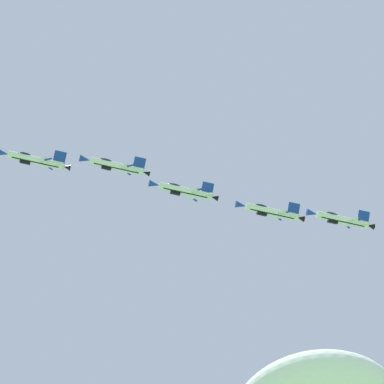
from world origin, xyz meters
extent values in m
cylinder|color=white|center=(-61.34, 53.05, 157.40)|extent=(10.78, 8.32, 1.70)
cube|color=black|center=(-61.55, 53.36, 157.12)|extent=(8.92, 6.80, 1.39)
cone|color=#1938A8|center=(-67.18, 48.93, 157.40)|extent=(2.86, 2.66, 1.56)
cone|color=black|center=(-55.83, 56.95, 157.40)|extent=(2.09, 2.03, 1.36)
ellipsoid|color=#192333|center=(-63.20, 51.12, 157.79)|extent=(3.50, 3.11, 1.54)
cube|color=black|center=(-63.47, 52.33, 156.91)|extent=(2.57, 2.36, 1.38)
cube|color=white|center=(-59.06, 52.81, 155.27)|extent=(2.23, 2.93, 3.46)
cube|color=#1938A8|center=(-57.41, 52.41, 153.61)|extent=(1.65, 0.73, 0.59)
cube|color=white|center=(-60.89, 55.39, 159.42)|extent=(3.27, 2.92, 3.46)
cube|color=#1938A8|center=(-60.72, 57.08, 161.09)|extent=(1.19, 1.66, 0.59)
cube|color=white|center=(-56.64, 55.24, 156.19)|extent=(1.99, 1.81, 1.85)
cube|color=white|center=(-57.71, 56.76, 158.61)|extent=(2.15, 2.22, 1.85)
cube|color=#1938A8|center=(-56.59, 54.65, 158.50)|extent=(3.39, 3.29, 1.74)
cylinder|color=white|center=(-46.80, 62.38, 161.49)|extent=(10.78, 8.32, 1.70)
cube|color=black|center=(-47.02, 62.68, 161.21)|extent=(8.91, 6.79, 1.40)
cone|color=#1938A8|center=(-52.64, 58.25, 161.49)|extent=(2.86, 2.66, 1.56)
cone|color=black|center=(-41.29, 66.27, 161.49)|extent=(2.09, 2.03, 1.36)
ellipsoid|color=#192333|center=(-48.66, 60.43, 161.87)|extent=(3.50, 3.10, 1.54)
cube|color=black|center=(-48.94, 61.66, 161.01)|extent=(2.56, 2.36, 1.38)
cube|color=white|center=(-44.54, 62.15, 159.35)|extent=(2.22, 2.89, 3.49)
cube|color=#1938A8|center=(-42.90, 61.77, 157.66)|extent=(1.65, 0.72, 0.59)
cube|color=white|center=(-46.34, 64.70, 163.53)|extent=(3.24, 2.90, 3.49)
cube|color=#1938A8|center=(-46.15, 66.36, 165.22)|extent=(1.19, 1.66, 0.59)
cube|color=white|center=(-42.11, 64.58, 160.27)|extent=(1.99, 1.79, 1.86)
cube|color=white|center=(-43.16, 66.06, 162.71)|extent=(2.13, 2.21, 1.86)
cube|color=#1938A8|center=(-42.04, 63.96, 162.57)|extent=(3.40, 3.30, 1.71)
cylinder|color=white|center=(-34.56, 72.96, 159.86)|extent=(10.78, 8.32, 1.70)
cube|color=black|center=(-34.76, 73.24, 159.55)|extent=(8.96, 6.86, 1.33)
cone|color=#1938A8|center=(-40.39, 68.83, 159.86)|extent=(2.86, 2.66, 1.56)
cone|color=black|center=(-29.05, 76.86, 159.86)|extent=(2.09, 2.03, 1.36)
ellipsoid|color=#192333|center=(-36.44, 71.05, 160.29)|extent=(3.51, 3.12, 1.55)
cube|color=black|center=(-36.66, 72.20, 159.32)|extent=(2.58, 2.38, 1.38)
cube|color=white|center=(-32.17, 72.56, 157.89)|extent=(2.26, 3.21, 3.23)
cube|color=#1938A8|center=(-30.44, 72.04, 156.34)|extent=(1.65, 0.75, 0.57)
cube|color=white|center=(-34.21, 75.45, 161.73)|extent=(3.53, 3.04, 3.23)
cube|color=#1938A8|center=(-34.12, 77.25, 163.27)|extent=(1.21, 1.68, 0.57)
cube|color=white|center=(-29.80, 75.06, 158.74)|extent=(2.02, 1.95, 1.73)
cube|color=white|center=(-30.99, 76.75, 160.99)|extent=(2.27, 2.30, 1.73)
cube|color=#1938A8|center=(-29.87, 74.65, 161.09)|extent=(3.31, 3.17, 1.91)
cylinder|color=white|center=(-18.02, 83.55, 157.19)|extent=(10.78, 8.32, 1.70)
cube|color=black|center=(-18.23, 83.85, 156.90)|extent=(8.93, 6.81, 1.38)
cone|color=#1938A8|center=(-23.85, 79.42, 157.19)|extent=(2.86, 2.66, 1.56)
cone|color=black|center=(-12.50, 87.45, 157.19)|extent=(2.09, 2.03, 1.36)
ellipsoid|color=#192333|center=(-19.88, 81.62, 157.59)|extent=(3.51, 3.11, 1.55)
cube|color=black|center=(-20.14, 82.82, 156.68)|extent=(2.57, 2.37, 1.38)
cube|color=white|center=(-15.71, 83.26, 155.10)|extent=(2.24, 3.01, 3.40)
cube|color=#1938A8|center=(-14.03, 82.83, 153.47)|extent=(1.65, 0.74, 0.59)
cube|color=white|center=(-17.60, 85.93, 159.17)|extent=(3.35, 2.95, 3.40)
cube|color=#1938A8|center=(-17.45, 87.65, 160.81)|extent=(1.20, 1.67, 0.59)
cube|color=white|center=(-13.30, 85.71, 156.00)|extent=(2.00, 1.85, 1.81)
cube|color=white|center=(-14.40, 87.27, 158.38)|extent=(2.18, 2.24, 1.81)
cube|color=#1938A8|center=(-13.28, 85.17, 158.32)|extent=(3.36, 3.26, 1.79)
cylinder|color=white|center=(-3.96, 91.77, 158.07)|extent=(10.78, 8.32, 1.70)
cube|color=black|center=(-4.17, 92.06, 157.77)|extent=(8.94, 6.82, 1.37)
cone|color=#1938A8|center=(-9.80, 87.64, 158.07)|extent=(2.86, 2.66, 1.56)
cone|color=black|center=(1.55, 95.67, 158.07)|extent=(2.09, 2.03, 1.36)
ellipsoid|color=#192333|center=(-5.83, 89.85, 158.48)|extent=(3.51, 3.11, 1.55)
cube|color=black|center=(-6.08, 91.03, 157.55)|extent=(2.58, 2.37, 1.38)
cube|color=white|center=(-1.63, 91.45, 156.01)|extent=(2.24, 3.05, 3.36)
cube|color=#1938A8|center=(0.05, 91.00, 154.39)|extent=(1.65, 0.74, 0.58)
cube|color=white|center=(-3.56, 94.18, 160.02)|extent=(3.39, 2.97, 3.36)
cube|color=#1938A8|center=(-3.42, 95.92, 161.64)|extent=(1.20, 1.67, 0.58)
cube|color=white|center=(0.77, 93.92, 156.89)|extent=(2.01, 1.88, 1.79)
cube|color=white|center=(-0.36, 95.51, 159.24)|extent=(2.20, 2.26, 1.79)
cube|color=#1938A8|center=(0.77, 93.41, 159.22)|extent=(3.35, 3.24, 1.81)
camera|label=1|loc=(-3.27, -2.85, 1.92)|focal=74.61mm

